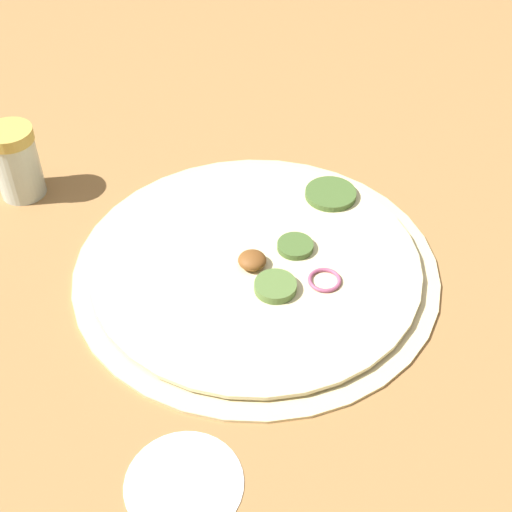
{
  "coord_description": "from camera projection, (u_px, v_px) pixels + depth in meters",
  "views": [
    {
      "loc": [
        -0.4,
        -0.24,
        0.45
      ],
      "look_at": [
        0.0,
        0.0,
        0.02
      ],
      "focal_mm": 50.0,
      "sensor_mm": 36.0,
      "label": 1
    }
  ],
  "objects": [
    {
      "name": "flour_patch",
      "position": [
        184.0,
        483.0,
        0.49
      ],
      "size": [
        0.08,
        0.08,
        0.0
      ],
      "color": "white",
      "rests_on": "ground_plane"
    },
    {
      "name": "spice_jar",
      "position": [
        16.0,
        162.0,
        0.71
      ],
      "size": [
        0.05,
        0.05,
        0.08
      ],
      "color": "silver",
      "rests_on": "ground_plane"
    },
    {
      "name": "pizza",
      "position": [
        258.0,
        264.0,
        0.65
      ],
      "size": [
        0.33,
        0.33,
        0.02
      ],
      "color": "beige",
      "rests_on": "ground_plane"
    },
    {
      "name": "ground_plane",
      "position": [
        256.0,
        269.0,
        0.65
      ],
      "size": [
        3.0,
        3.0,
        0.0
      ],
      "primitive_type": "plane",
      "color": "#9E703F"
    }
  ]
}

